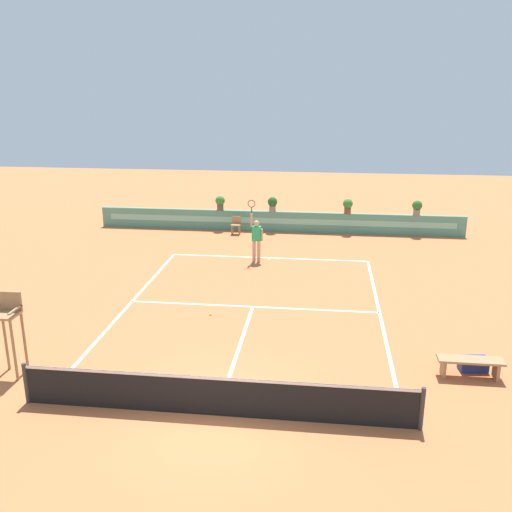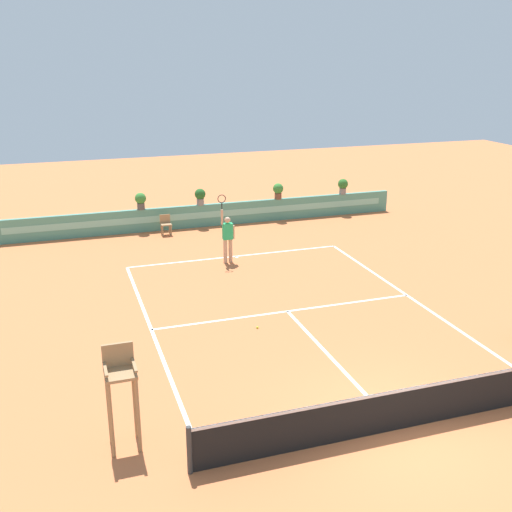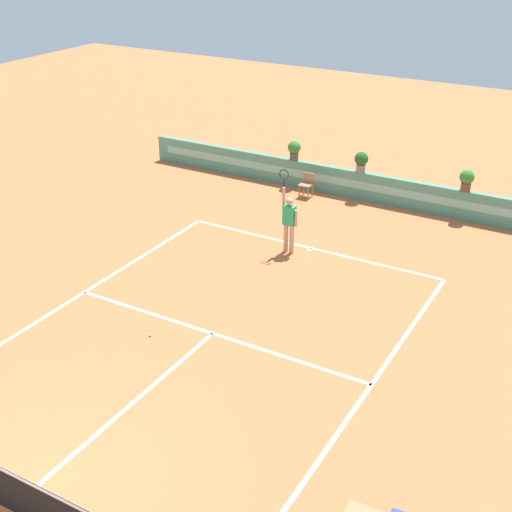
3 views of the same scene
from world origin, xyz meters
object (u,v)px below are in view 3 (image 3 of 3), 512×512
(tennis_player, at_px, (289,220))
(potted_plant_right, at_px, (467,179))
(ball_kid_chair, at_px, (307,184))
(tennis_ball_near_baseline, at_px, (150,335))
(potted_plant_centre, at_px, (361,161))
(potted_plant_left, at_px, (294,149))

(tennis_player, xyz_separation_m, potted_plant_right, (3.85, 5.07, 0.36))
(ball_kid_chair, bearing_deg, tennis_ball_near_baseline, -85.77)
(ball_kid_chair, distance_m, potted_plant_right, 5.49)
(tennis_player, bearing_deg, potted_plant_centre, 87.87)
(ball_kid_chair, height_order, potted_plant_left, potted_plant_left)
(ball_kid_chair, bearing_deg, potted_plant_right, 7.77)
(tennis_ball_near_baseline, bearing_deg, ball_kid_chair, 94.23)
(potted_plant_centre, bearing_deg, potted_plant_left, 180.00)
(tennis_player, xyz_separation_m, potted_plant_centre, (0.19, 5.07, 0.36))
(ball_kid_chair, xyz_separation_m, potted_plant_centre, (1.70, 0.73, 0.93))
(ball_kid_chair, bearing_deg, potted_plant_centre, 23.23)
(ball_kid_chair, bearing_deg, tennis_player, -70.75)
(tennis_ball_near_baseline, relative_size, potted_plant_centre, 0.09)
(tennis_player, relative_size, potted_plant_left, 3.57)
(potted_plant_centre, relative_size, potted_plant_left, 1.00)
(ball_kid_chair, relative_size, tennis_ball_near_baseline, 12.50)
(tennis_player, relative_size, tennis_ball_near_baseline, 38.01)
(tennis_player, bearing_deg, tennis_ball_near_baseline, -97.58)
(tennis_player, bearing_deg, potted_plant_right, 52.83)
(tennis_player, bearing_deg, potted_plant_left, 115.50)
(ball_kid_chair, xyz_separation_m, potted_plant_right, (5.36, 0.73, 0.93))
(tennis_player, height_order, potted_plant_left, tennis_player)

